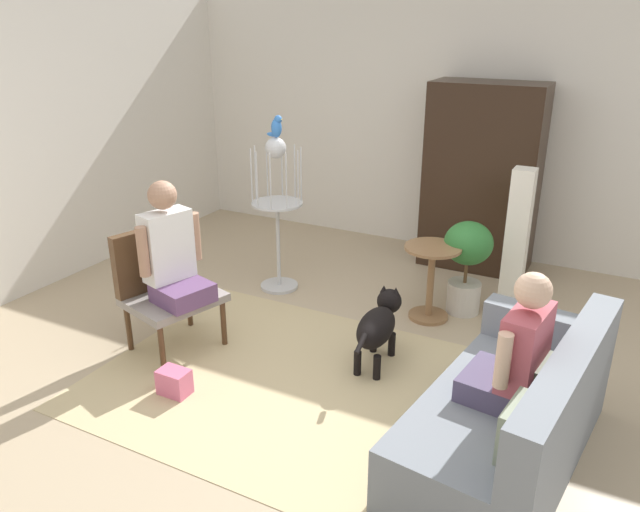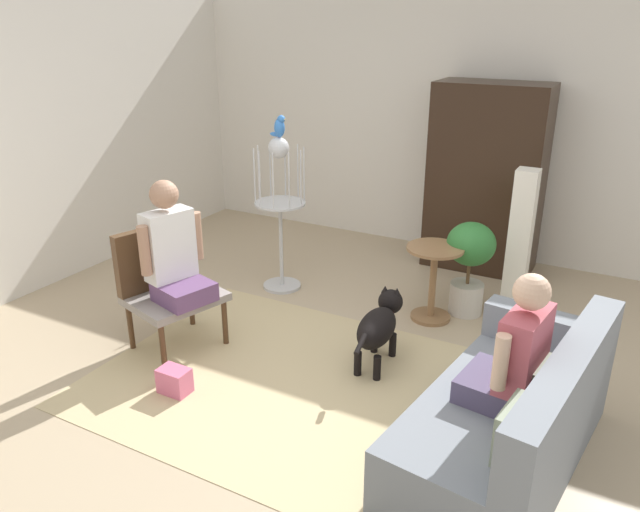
# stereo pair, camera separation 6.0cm
# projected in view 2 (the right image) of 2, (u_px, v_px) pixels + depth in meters

# --- Properties ---
(ground_plane) EXTENTS (7.52, 7.52, 0.00)m
(ground_plane) POSITION_uv_depth(u_px,v_px,m) (321.00, 382.00, 4.38)
(ground_plane) COLOR tan
(back_wall) EXTENTS (6.87, 0.12, 2.73)m
(back_wall) POSITION_uv_depth(u_px,v_px,m) (462.00, 125.00, 6.44)
(back_wall) COLOR silver
(back_wall) RESTS_ON ground
(left_wall) EXTENTS (0.12, 6.75, 2.73)m
(left_wall) POSITION_uv_depth(u_px,v_px,m) (27.00, 143.00, 5.53)
(left_wall) COLOR silver
(left_wall) RESTS_ON ground
(area_rug) EXTENTS (3.03, 2.17, 0.01)m
(area_rug) POSITION_uv_depth(u_px,v_px,m) (310.00, 387.00, 4.31)
(area_rug) COLOR #C6B284
(area_rug) RESTS_ON ground
(couch) EXTENTS (1.03, 1.77, 0.82)m
(couch) POSITION_uv_depth(u_px,v_px,m) (514.00, 417.00, 3.51)
(couch) COLOR slate
(couch) RESTS_ON ground
(armchair) EXTENTS (0.73, 0.79, 0.94)m
(armchair) POSITION_uv_depth(u_px,v_px,m) (165.00, 279.00, 4.74)
(armchair) COLOR #4C331E
(armchair) RESTS_ON ground
(person_on_couch) EXTENTS (0.45, 0.56, 0.80)m
(person_on_couch) POSITION_uv_depth(u_px,v_px,m) (514.00, 354.00, 3.35)
(person_on_couch) COLOR #4D4464
(person_on_armchair) EXTENTS (0.52, 0.52, 0.90)m
(person_on_armchair) POSITION_uv_depth(u_px,v_px,m) (173.00, 251.00, 4.54)
(person_on_armchair) COLOR #63426E
(round_end_table) EXTENTS (0.48, 0.48, 0.66)m
(round_end_table) POSITION_uv_depth(u_px,v_px,m) (433.00, 277.00, 5.16)
(round_end_table) COLOR olive
(round_end_table) RESTS_ON ground
(dog) EXTENTS (0.28, 0.84, 0.52)m
(dog) POSITION_uv_depth(u_px,v_px,m) (379.00, 324.00, 4.52)
(dog) COLOR black
(dog) RESTS_ON ground
(bird_cage_stand) EXTENTS (0.47, 0.47, 1.45)m
(bird_cage_stand) POSITION_uv_depth(u_px,v_px,m) (280.00, 203.00, 5.60)
(bird_cage_stand) COLOR silver
(bird_cage_stand) RESTS_ON ground
(parrot) EXTENTS (0.17, 0.10, 0.19)m
(parrot) POSITION_uv_depth(u_px,v_px,m) (280.00, 127.00, 5.33)
(parrot) COLOR blue
(parrot) RESTS_ON bird_cage_stand
(potted_plant) EXTENTS (0.41, 0.41, 0.83)m
(potted_plant) POSITION_uv_depth(u_px,v_px,m) (470.00, 259.00, 5.22)
(potted_plant) COLOR beige
(potted_plant) RESTS_ON ground
(column_lamp) EXTENTS (0.20, 0.20, 1.29)m
(column_lamp) POSITION_uv_depth(u_px,v_px,m) (519.00, 245.00, 5.16)
(column_lamp) COLOR #4C4742
(column_lamp) RESTS_ON ground
(armoire_cabinet) EXTENTS (1.09, 0.56, 1.86)m
(armoire_cabinet) POSITION_uv_depth(u_px,v_px,m) (486.00, 178.00, 6.09)
(armoire_cabinet) COLOR black
(armoire_cabinet) RESTS_ON ground
(handbag) EXTENTS (0.22, 0.15, 0.18)m
(handbag) POSITION_uv_depth(u_px,v_px,m) (175.00, 381.00, 4.23)
(handbag) COLOR #D8668C
(handbag) RESTS_ON ground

